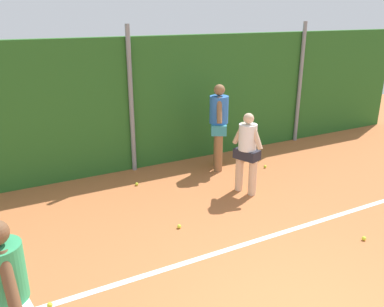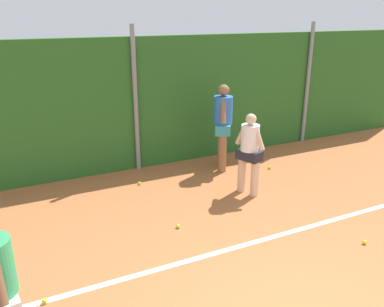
% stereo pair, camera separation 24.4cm
% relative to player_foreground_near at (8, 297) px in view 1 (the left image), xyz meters
% --- Properties ---
extents(ground_plane, '(25.08, 25.08, 0.00)m').
position_rel_player_foreground_near_xyz_m(ground_plane, '(2.84, 0.66, -0.97)').
color(ground_plane, '#B76638').
extents(hedge_fence_backdrop, '(16.30, 0.25, 2.89)m').
position_rel_player_foreground_near_xyz_m(hedge_fence_backdrop, '(2.84, 4.82, 0.47)').
color(hedge_fence_backdrop, '#286023').
rests_on(hedge_fence_backdrop, ground_plane).
extents(fence_post_center, '(0.10, 0.10, 3.14)m').
position_rel_player_foreground_near_xyz_m(fence_post_center, '(2.84, 4.64, 0.60)').
color(fence_post_center, gray).
rests_on(fence_post_center, ground_plane).
extents(fence_post_right, '(0.10, 0.10, 3.14)m').
position_rel_player_foreground_near_xyz_m(fence_post_right, '(7.54, 4.64, 0.60)').
color(fence_post_right, gray).
rests_on(fence_post_right, ground_plane).
extents(court_baseline_paint, '(11.91, 0.10, 0.01)m').
position_rel_player_foreground_near_xyz_m(court_baseline_paint, '(2.84, 0.95, -0.97)').
color(court_baseline_paint, white).
rests_on(court_baseline_paint, ground_plane).
extents(player_foreground_near, '(0.38, 0.79, 1.73)m').
position_rel_player_foreground_near_xyz_m(player_foreground_near, '(0.00, 0.00, 0.00)').
color(player_foreground_near, brown).
rests_on(player_foreground_near, ground_plane).
extents(player_midcourt, '(0.42, 0.64, 1.60)m').
position_rel_player_foreground_near_xyz_m(player_midcourt, '(4.36, 2.50, -0.07)').
color(player_midcourt, beige).
rests_on(player_midcourt, ground_plane).
extents(player_backcourt_far, '(0.56, 0.72, 1.91)m').
position_rel_player_foreground_near_xyz_m(player_backcourt_far, '(4.56, 3.87, 0.10)').
color(player_backcourt_far, '#8C603D').
rests_on(player_backcourt_far, ground_plane).
extents(tennis_ball_1, '(0.07, 0.07, 0.07)m').
position_rel_player_foreground_near_xyz_m(tennis_ball_1, '(2.57, 3.79, -0.94)').
color(tennis_ball_1, '#CCDB33').
rests_on(tennis_ball_1, ground_plane).
extents(tennis_ball_2, '(0.07, 0.07, 0.07)m').
position_rel_player_foreground_near_xyz_m(tennis_ball_2, '(2.59, 1.85, -0.94)').
color(tennis_ball_2, '#CCDB33').
rests_on(tennis_ball_2, ground_plane).
extents(tennis_ball_4, '(0.07, 0.07, 0.07)m').
position_rel_player_foreground_near_xyz_m(tennis_ball_4, '(4.98, 0.18, -0.94)').
color(tennis_ball_4, '#CCDB33').
rests_on(tennis_ball_4, ground_plane).
extents(tennis_ball_5, '(0.07, 0.07, 0.07)m').
position_rel_player_foreground_near_xyz_m(tennis_ball_5, '(5.51, 3.35, -0.94)').
color(tennis_ball_5, '#CCDB33').
rests_on(tennis_ball_5, ground_plane).
extents(tennis_ball_6, '(0.07, 0.07, 0.07)m').
position_rel_player_foreground_near_xyz_m(tennis_ball_6, '(0.11, 1.34, -0.94)').
color(tennis_ball_6, '#CCDB33').
rests_on(tennis_ball_6, ground_plane).
extents(tennis_ball_8, '(0.07, 0.07, 0.07)m').
position_rel_player_foreground_near_xyz_m(tennis_ball_8, '(0.40, 0.91, -0.94)').
color(tennis_ball_8, '#CCDB33').
rests_on(tennis_ball_8, ground_plane).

